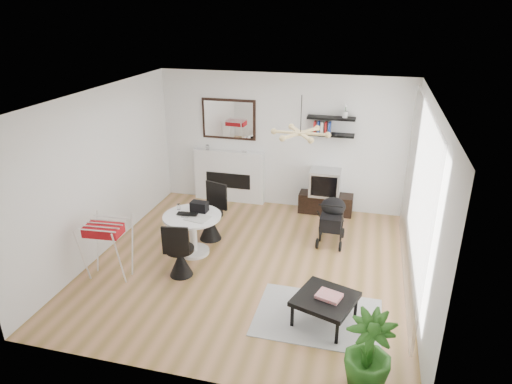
% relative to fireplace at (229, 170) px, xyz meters
% --- Properties ---
extents(floor, '(5.00, 5.00, 0.00)m').
position_rel_fireplace_xyz_m(floor, '(1.10, -2.42, -0.69)').
color(floor, olive).
rests_on(floor, ground).
extents(ceiling, '(5.00, 5.00, 0.00)m').
position_rel_fireplace_xyz_m(ceiling, '(1.10, -2.42, 2.01)').
color(ceiling, white).
rests_on(ceiling, wall_back).
extents(wall_back, '(5.00, 0.00, 5.00)m').
position_rel_fireplace_xyz_m(wall_back, '(1.10, 0.08, 0.66)').
color(wall_back, white).
rests_on(wall_back, floor).
extents(wall_left, '(0.00, 5.00, 5.00)m').
position_rel_fireplace_xyz_m(wall_left, '(-1.40, -2.42, 0.66)').
color(wall_left, white).
rests_on(wall_left, floor).
extents(wall_right, '(0.00, 5.00, 5.00)m').
position_rel_fireplace_xyz_m(wall_right, '(3.60, -2.42, 0.66)').
color(wall_right, white).
rests_on(wall_right, floor).
extents(sheer_curtain, '(0.04, 3.60, 2.60)m').
position_rel_fireplace_xyz_m(sheer_curtain, '(3.50, -2.22, 0.66)').
color(sheer_curtain, white).
rests_on(sheer_curtain, wall_right).
extents(fireplace, '(1.50, 0.17, 2.16)m').
position_rel_fireplace_xyz_m(fireplace, '(0.00, 0.00, 0.00)').
color(fireplace, white).
rests_on(fireplace, floor).
extents(shelf_lower, '(0.90, 0.25, 0.04)m').
position_rel_fireplace_xyz_m(shelf_lower, '(2.05, -0.05, 0.91)').
color(shelf_lower, black).
rests_on(shelf_lower, wall_back).
extents(shelf_upper, '(0.90, 0.25, 0.04)m').
position_rel_fireplace_xyz_m(shelf_upper, '(2.05, -0.05, 1.23)').
color(shelf_upper, black).
rests_on(shelf_upper, wall_back).
extents(pendant_lamp, '(0.90, 0.90, 0.10)m').
position_rel_fireplace_xyz_m(pendant_lamp, '(1.80, -2.12, 1.46)').
color(pendant_lamp, tan).
rests_on(pendant_lamp, ceiling).
extents(tv_console, '(1.06, 0.37, 0.40)m').
position_rel_fireplace_xyz_m(tv_console, '(2.05, -0.12, -0.49)').
color(tv_console, black).
rests_on(tv_console, floor).
extents(crt_tv, '(0.59, 0.51, 0.51)m').
position_rel_fireplace_xyz_m(crt_tv, '(2.02, -0.12, -0.03)').
color(crt_tv, '#BDBDBF').
rests_on(crt_tv, tv_console).
extents(dining_table, '(0.96, 0.96, 0.70)m').
position_rel_fireplace_xyz_m(dining_table, '(0.09, -2.29, -0.22)').
color(dining_table, white).
rests_on(dining_table, floor).
extents(laptop, '(0.36, 0.24, 0.03)m').
position_rel_fireplace_xyz_m(laptop, '(0.02, -2.36, 0.03)').
color(laptop, black).
rests_on(laptop, dining_table).
extents(black_bag, '(0.29, 0.18, 0.17)m').
position_rel_fireplace_xyz_m(black_bag, '(0.15, -2.11, 0.10)').
color(black_bag, black).
rests_on(black_bag, dining_table).
extents(newspaper, '(0.42, 0.37, 0.01)m').
position_rel_fireplace_xyz_m(newspaper, '(0.22, -2.38, 0.02)').
color(newspaper, silver).
rests_on(newspaper, dining_table).
extents(drinking_glass, '(0.06, 0.06, 0.10)m').
position_rel_fireplace_xyz_m(drinking_glass, '(-0.21, -2.13, 0.06)').
color(drinking_glass, white).
rests_on(drinking_glass, dining_table).
extents(chair_far, '(0.52, 0.53, 1.00)m').
position_rel_fireplace_xyz_m(chair_far, '(0.20, -1.72, -0.37)').
color(chair_far, black).
rests_on(chair_far, floor).
extents(chair_near, '(0.45, 0.47, 0.92)m').
position_rel_fireplace_xyz_m(chair_near, '(0.15, -2.99, -0.39)').
color(chair_near, black).
rests_on(chair_near, floor).
extents(drying_rack, '(0.66, 0.62, 0.93)m').
position_rel_fireplace_xyz_m(drying_rack, '(-0.87, -3.29, -0.20)').
color(drying_rack, white).
rests_on(drying_rack, floor).
extents(stroller, '(0.45, 0.73, 0.88)m').
position_rel_fireplace_xyz_m(stroller, '(2.28, -1.30, -0.31)').
color(stroller, black).
rests_on(stroller, floor).
extents(rug, '(1.66, 1.20, 0.01)m').
position_rel_fireplace_xyz_m(rug, '(2.34, -3.49, -0.68)').
color(rug, '#ACACAC').
rests_on(rug, floor).
extents(coffee_table, '(0.92, 0.92, 0.37)m').
position_rel_fireplace_xyz_m(coffee_table, '(2.43, -3.56, -0.34)').
color(coffee_table, black).
rests_on(coffee_table, rug).
extents(magazines, '(0.37, 0.33, 0.04)m').
position_rel_fireplace_xyz_m(magazines, '(2.47, -3.55, -0.28)').
color(magazines, '#D6353F').
rests_on(magazines, coffee_table).
extents(potted_plant, '(0.66, 0.66, 0.93)m').
position_rel_fireplace_xyz_m(potted_plant, '(2.99, -4.54, -0.22)').
color(potted_plant, '#28631C').
rests_on(potted_plant, floor).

